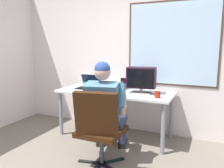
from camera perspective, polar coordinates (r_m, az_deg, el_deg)
The scene contains 10 objects.
wall_rear at distance 3.75m, azimuth 6.91°, elevation 7.42°, with size 4.51×0.08×2.55m.
desk at distance 3.52m, azimuth 0.82°, elevation -3.05°, with size 1.78×0.75×0.74m.
office_chair at distance 2.61m, azimuth -3.29°, elevation -10.43°, with size 0.59×0.61×0.96m.
person_seated at distance 2.83m, azimuth -1.70°, elevation -6.46°, with size 0.61×0.88×1.26m.
crt_monitor at distance 3.31m, azimuth 7.44°, elevation 1.48°, with size 0.44×0.27×0.39m.
laptop at distance 3.74m, azimuth -5.78°, elevation -0.15°, with size 0.36×0.33×0.22m.
wine_glass at distance 3.32m, azimuth -1.24°, elevation -0.91°, with size 0.09×0.09×0.12m.
desk_speaker at distance 3.61m, azimuth 2.94°, elevation 0.07°, with size 0.08×0.09×0.18m.
book_stack at distance 3.66m, azimuth -0.34°, elevation -0.83°, with size 0.18×0.15×0.05m.
coffee_mug at distance 3.09m, azimuth 11.42°, elevation -2.62°, with size 0.08×0.08×0.09m.
Camera 1 is at (1.17, -1.56, 1.44)m, focal length 36.11 mm.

